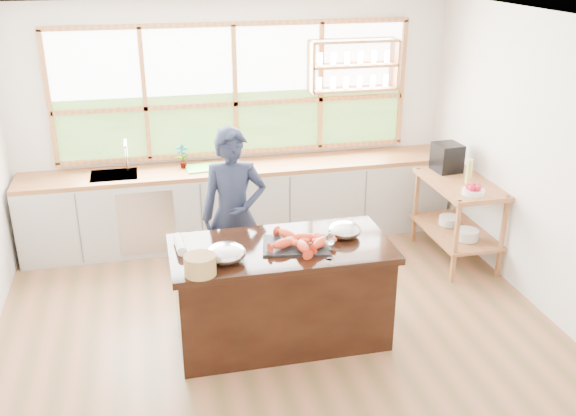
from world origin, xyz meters
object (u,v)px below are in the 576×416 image
object	(u,v)px
cook	(234,215)
wicker_basket	(200,265)
espresso_machine	(447,157)
island	(281,293)

from	to	relation	value
cook	wicker_basket	world-z (taller)	cook
espresso_machine	wicker_basket	distance (m)	3.41
island	cook	world-z (taller)	cook
island	cook	size ratio (longest dim) A/B	1.09
cook	espresso_machine	distance (m)	2.55
cook	espresso_machine	xyz separation A→B (m)	(2.46, 0.62, 0.20)
espresso_machine	cook	bearing A→B (deg)	-171.29
island	wicker_basket	world-z (taller)	wicker_basket
cook	wicker_basket	distance (m)	1.27
espresso_machine	island	bearing A→B (deg)	-151.65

